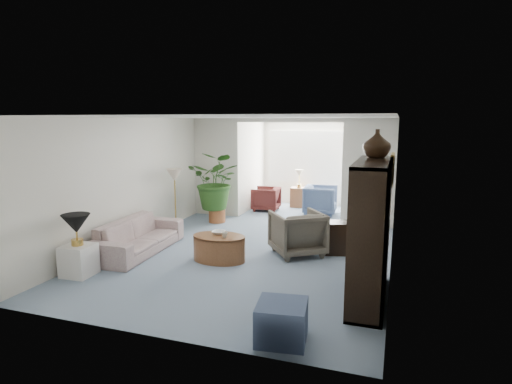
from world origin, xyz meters
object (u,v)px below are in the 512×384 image
(floor_lamp, at_px, (174,175))
(wingback_chair, at_px, (297,233))
(ottoman, at_px, (282,322))
(sunroom_chair_maroon, at_px, (266,199))
(framed_picture, at_px, (393,169))
(table_lamp, at_px, (76,224))
(coffee_table, at_px, (219,248))
(plant_pot, at_px, (217,216))
(sunroom_chair_blue, at_px, (320,200))
(side_table_dark, at_px, (338,238))
(entertainment_cabinet, at_px, (371,232))
(sofa, at_px, (139,236))
(cabinet_urn, at_px, (377,144))
(end_table, at_px, (79,260))
(coffee_cup, at_px, (225,235))
(coffee_bowl, at_px, (219,232))
(sunroom_table, at_px, (299,197))

(floor_lamp, bearing_deg, wingback_chair, -15.68)
(ottoman, xyz_separation_m, sunroom_chair_maroon, (-2.24, 6.56, 0.10))
(framed_picture, bearing_deg, wingback_chair, 160.42)
(table_lamp, bearing_deg, floor_lamp, 89.16)
(ottoman, bearing_deg, coffee_table, 127.64)
(table_lamp, height_order, floor_lamp, floor_lamp)
(plant_pot, bearing_deg, sunroom_chair_blue, 36.81)
(table_lamp, distance_m, side_table_dark, 4.52)
(entertainment_cabinet, xyz_separation_m, sunroom_chair_blue, (-1.58, 5.10, -0.58))
(sofa, xyz_separation_m, ottoman, (3.39, -2.26, -0.09))
(cabinet_urn, bearing_deg, end_table, -166.57)
(end_table, relative_size, coffee_cup, 4.80)
(table_lamp, distance_m, coffee_cup, 2.38)
(side_table_dark, bearing_deg, plant_pot, 154.08)
(entertainment_cabinet, relative_size, sunroom_chair_blue, 2.29)
(coffee_bowl, height_order, wingback_chair, wingback_chair)
(ottoman, height_order, sunroom_chair_maroon, sunroom_chair_maroon)
(side_table_dark, xyz_separation_m, sunroom_chair_blue, (-0.89, 3.18, 0.08))
(floor_lamp, height_order, cabinet_urn, cabinet_urn)
(plant_pot, relative_size, sunroom_chair_blue, 0.48)
(end_table, bearing_deg, sunroom_chair_blue, 63.26)
(framed_picture, relative_size, end_table, 1.01)
(framed_picture, bearing_deg, side_table_dark, 136.31)
(wingback_chair, distance_m, plant_pot, 3.03)
(floor_lamp, height_order, side_table_dark, floor_lamp)
(sofa, distance_m, side_table_dark, 3.72)
(sofa, relative_size, cabinet_urn, 5.26)
(sunroom_chair_blue, bearing_deg, coffee_table, 163.38)
(coffee_table, xyz_separation_m, cabinet_urn, (2.61, -0.33, 1.89))
(sofa, height_order, floor_lamp, floor_lamp)
(coffee_bowl, bearing_deg, sunroom_table, 86.21)
(wingback_chair, relative_size, cabinet_urn, 2.21)
(framed_picture, relative_size, sunroom_chair_blue, 0.60)
(floor_lamp, height_order, entertainment_cabinet, entertainment_cabinet)
(table_lamp, distance_m, entertainment_cabinet, 4.47)
(coffee_bowl, bearing_deg, wingback_chair, 28.40)
(coffee_bowl, bearing_deg, coffee_cup, -45.00)
(coffee_bowl, relative_size, cabinet_urn, 0.58)
(side_table_dark, bearing_deg, floor_lamp, 171.67)
(coffee_bowl, xyz_separation_m, cabinet_urn, (2.66, -0.43, 1.64))
(sunroom_chair_blue, bearing_deg, sofa, 145.29)
(framed_picture, xyz_separation_m, sunroom_table, (-2.56, 4.81, -1.42))
(ottoman, xyz_separation_m, sunroom_table, (-1.49, 7.31, 0.06))
(entertainment_cabinet, height_order, sunroom_chair_maroon, entertainment_cabinet)
(coffee_cup, bearing_deg, end_table, -146.91)
(sofa, bearing_deg, coffee_cup, -94.87)
(framed_picture, distance_m, plant_pot, 4.94)
(sofa, xyz_separation_m, coffee_cup, (1.77, -0.06, 0.19))
(sofa, bearing_deg, end_table, 168.78)
(end_table, bearing_deg, coffee_cup, 33.09)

